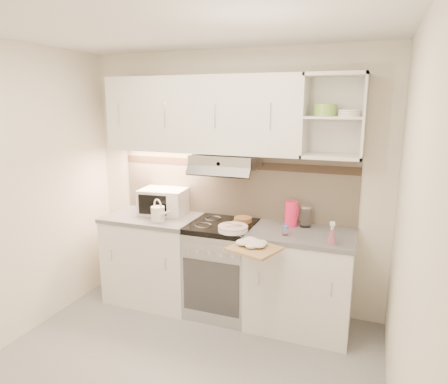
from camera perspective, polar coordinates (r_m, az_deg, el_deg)
The scene contains 17 objects.
ground at distance 3.28m, azimuth -7.83°, elevation -25.23°, with size 3.00×3.00×0.00m, color gray.
room_shell at distance 2.94m, azimuth -5.35°, elevation 5.11°, with size 3.04×2.84×2.52m.
base_cabinet_left at distance 4.23m, azimuth -9.91°, elevation -9.47°, with size 0.90×0.60×0.86m, color white.
worktop_left at distance 4.08m, azimuth -10.15°, elevation -3.61°, with size 0.92×0.62×0.04m, color slate.
base_cabinet_right at distance 3.75m, azimuth 10.80°, elevation -12.52°, with size 0.90×0.60×0.86m, color white.
worktop_right at distance 3.58m, azimuth 11.10°, elevation -5.99°, with size 0.92×0.62×0.04m, color slate.
electric_range at distance 3.92m, azimuth -0.24°, elevation -10.80°, with size 0.60×0.60×0.90m.
microwave at distance 4.11m, azimuth -8.62°, elevation -1.32°, with size 0.48×0.38×0.26m.
watering_can at distance 3.87m, azimuth -9.36°, elevation -3.00°, with size 0.25×0.16×0.22m.
plate_stack at distance 3.54m, azimuth 1.29°, elevation -5.22°, with size 0.26×0.26×0.06m.
bread_loaf at distance 3.81m, azimuth 2.72°, elevation -3.95°, with size 0.17×0.17×0.04m, color olive.
pink_pitcher at distance 3.71m, azimuth 9.60°, elevation -3.06°, with size 0.12×0.12×0.23m.
glass_jar at distance 3.71m, azimuth 11.60°, elevation -3.40°, with size 0.10×0.10×0.20m.
spice_jar at distance 3.47m, azimuth 8.75°, elevation -5.43°, with size 0.06×0.06×0.08m.
spray_bottle at distance 3.31m, azimuth 15.17°, elevation -5.94°, with size 0.08×0.08×0.20m.
cutting_board at distance 3.22m, azimuth 4.37°, elevation -8.09°, with size 0.36×0.33×0.02m, color tan.
dish_towel at distance 3.24m, azimuth 3.94°, elevation -7.11°, with size 0.27×0.23×0.07m, color white, non-canonical shape.
Camera 1 is at (1.28, -2.26, 2.01)m, focal length 32.00 mm.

